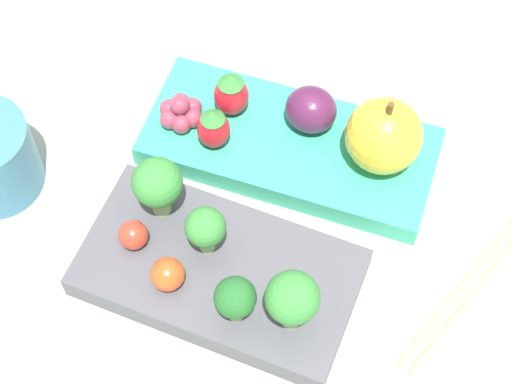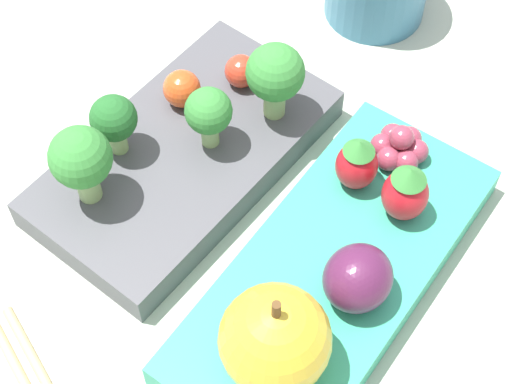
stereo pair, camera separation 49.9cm
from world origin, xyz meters
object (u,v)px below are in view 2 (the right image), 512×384
Objects in this scene: broccoli_floret_1 at (209,113)px; strawberry_1 at (357,163)px; broccoli_floret_0 at (81,160)px; grape_cluster at (399,147)px; bento_box_fruit at (334,272)px; cherry_tomato_1 at (182,89)px; broccoli_floret_3 at (275,75)px; cherry_tomato_0 at (241,71)px; plum at (358,278)px; broccoli_floret_2 at (114,120)px; strawberry_0 at (406,192)px; apple at (275,340)px; bento_box_savoury at (185,157)px.

strawberry_1 is (0.04, -0.08, -0.01)m from broccoli_floret_1.
broccoli_floret_0 is 1.55× the size of grape_cluster.
cherry_tomato_1 is (0.03, 0.15, 0.02)m from bento_box_fruit.
broccoli_floret_3 is 2.57× the size of cherry_tomato_0.
strawberry_1 is 0.97× the size of plum.
broccoli_floret_0 is 2.58× the size of cherry_tomato_0.
broccoli_floret_0 is at bearing -159.99° from broccoli_floret_2.
strawberry_1 is 0.04m from grape_cluster.
strawberry_0 is (0.08, -0.16, -0.01)m from broccoli_floret_2.
cherry_tomato_1 is 0.62× the size of strawberry_1.
cherry_tomato_0 is 0.04m from cherry_tomato_1.
broccoli_floret_2 is at bearing 75.98° from apple.
broccoli_floret_3 is 1.33× the size of strawberry_0.
apple reaches higher than grape_cluster.
grape_cluster is (0.09, 0.04, -0.01)m from plum.
broccoli_floret_0 and broccoli_floret_3 have the same top height.
bento_box_fruit is at bearing 173.38° from strawberry_0.
cherry_tomato_1 is 0.19m from apple.
broccoli_floret_2 is at bearing 100.32° from bento_box_fruit.
bento_box_fruit is at bearing -65.50° from broccoli_floret_0.
broccoli_floret_1 and broccoli_floret_2 have the same top height.
bento_box_savoury is at bearing 158.15° from broccoli_floret_3.
cherry_tomato_0 is at bearing 8.25° from bento_box_savoury.
broccoli_floret_2 is 0.09m from cherry_tomato_0.
broccoli_floret_3 reaches higher than strawberry_0.
broccoli_floret_1 is at bearing 108.42° from strawberry_0.
strawberry_1 is at bearing -96.21° from cherry_tomato_0.
cherry_tomato_1 is (0.05, -0.00, -0.02)m from broccoli_floret_2.
strawberry_0 reaches higher than bento_box_savoury.
broccoli_floret_3 reaches higher than strawberry_1.
apple is at bearing -92.19° from broccoli_floret_0.
bento_box_savoury is 0.07m from cherry_tomato_0.
broccoli_floret_2 is 1.21× the size of grape_cluster.
broccoli_floret_3 is at bearing -17.66° from broccoli_floret_0.
plum is (0.06, -0.01, -0.01)m from apple.
cherry_tomato_0 is at bearing 101.07° from grape_cluster.
plum is at bearing -101.34° from cherry_tomato_1.
broccoli_floret_1 is at bearing -42.33° from broccoli_floret_2.
bento_box_savoury is 9.38× the size of cherry_tomato_0.
bento_box_fruit is 5.85× the size of plum.
plum is (-0.02, -0.13, -0.01)m from broccoli_floret_1.
bento_box_fruit is at bearing 69.41° from plum.
broccoli_floret_1 reaches higher than cherry_tomato_0.
bento_box_savoury is 0.08m from broccoli_floret_3.
grape_cluster is (0.03, -0.08, -0.03)m from broccoli_floret_3.
apple is 1.88× the size of grape_cluster.
grape_cluster is at bearing -50.42° from bento_box_savoury.
bento_box_fruit is 5.63× the size of strawberry_0.
cherry_tomato_1 is 0.36× the size of apple.
strawberry_0 is at bearing 12.83° from plum.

